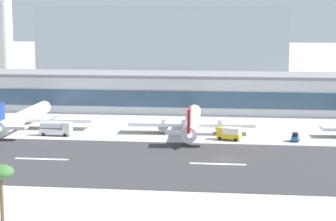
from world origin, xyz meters
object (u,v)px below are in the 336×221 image
(distant_hotel_block, at_px, (163,41))
(service_box_truck_2, at_px, (229,133))
(airliner_red_tail_gate_1, at_px, (192,123))
(service_baggage_tug_0, at_px, (295,137))
(airliner_navy_tail_gate_0, at_px, (22,118))
(service_fuel_truck_1, at_px, (56,128))
(control_tower, at_px, (5,28))
(terminal_building, at_px, (209,92))
(palm_tree_1, at_px, (1,175))

(distant_hotel_block, height_order, service_box_truck_2, distant_hotel_block)
(distant_hotel_block, distance_m, airliner_red_tail_gate_1, 176.40)
(service_baggage_tug_0, xyz_separation_m, service_box_truck_2, (-16.59, -0.34, 0.74))
(airliner_navy_tail_gate_0, distance_m, airliner_red_tail_gate_1, 48.14)
(airliner_navy_tail_gate_0, xyz_separation_m, service_fuel_truck_1, (12.51, -8.91, -0.97))
(control_tower, distance_m, service_baggage_tug_0, 136.22)
(service_fuel_truck_1, height_order, service_box_truck_2, service_fuel_truck_1)
(service_fuel_truck_1, bearing_deg, terminal_building, 53.93)
(airliner_navy_tail_gate_0, relative_size, service_fuel_truck_1, 5.26)
(service_baggage_tug_0, height_order, service_fuel_truck_1, service_fuel_truck_1)
(terminal_building, xyz_separation_m, service_baggage_tug_0, (24.46, -48.37, -5.31))
(control_tower, bearing_deg, service_box_truck_2, -41.41)
(service_baggage_tug_0, bearing_deg, palm_tree_1, 161.26)
(distant_hotel_block, distance_m, service_fuel_truck_1, 180.66)
(airliner_navy_tail_gate_0, distance_m, service_baggage_tug_0, 75.43)
(service_baggage_tug_0, xyz_separation_m, service_fuel_truck_1, (-62.35, 0.09, 0.98))
(terminal_building, bearing_deg, service_fuel_truck_1, -128.12)
(distant_hotel_block, bearing_deg, palm_tree_1, -87.66)
(airliner_navy_tail_gate_0, bearing_deg, service_box_truck_2, -100.73)
(control_tower, bearing_deg, service_baggage_tug_0, -36.59)
(airliner_red_tail_gate_1, bearing_deg, service_baggage_tug_0, -106.58)
(control_tower, xyz_separation_m, palm_tree_1, (60.86, -154.64, -18.00))
(control_tower, height_order, palm_tree_1, control_tower)
(airliner_red_tail_gate_1, bearing_deg, control_tower, 45.47)
(distant_hotel_block, bearing_deg, airliner_navy_tail_gate_0, -96.02)
(control_tower, bearing_deg, airliner_red_tail_gate_1, -42.15)
(control_tower, height_order, service_box_truck_2, control_tower)
(service_fuel_truck_1, height_order, palm_tree_1, palm_tree_1)
(airliner_navy_tail_gate_0, height_order, palm_tree_1, palm_tree_1)
(service_box_truck_2, distance_m, palm_tree_1, 80.73)
(terminal_building, relative_size, distant_hotel_block, 1.48)
(airliner_navy_tail_gate_0, xyz_separation_m, airliner_red_tail_gate_1, (48.08, -2.22, -0.03))
(distant_hotel_block, distance_m, palm_tree_1, 255.22)
(service_box_truck_2, bearing_deg, palm_tree_1, 86.43)
(control_tower, xyz_separation_m, airliner_red_tail_gate_1, (80.53, -72.90, -24.41))
(airliner_navy_tail_gate_0, bearing_deg, terminal_building, -53.63)
(terminal_building, bearing_deg, service_box_truck_2, -80.82)
(control_tower, height_order, airliner_navy_tail_gate_0, control_tower)
(distant_hotel_block, relative_size, service_box_truck_2, 20.99)
(distant_hotel_block, xyz_separation_m, airliner_navy_tail_gate_0, (-18.01, -170.87, -15.84))
(airliner_navy_tail_gate_0, xyz_separation_m, service_box_truck_2, (58.27, -9.34, -1.21))
(terminal_building, bearing_deg, airliner_red_tail_gate_1, -93.19)
(terminal_building, height_order, service_baggage_tug_0, terminal_building)
(control_tower, height_order, service_baggage_tug_0, control_tower)
(terminal_building, relative_size, palm_tree_1, 18.63)
(service_box_truck_2, bearing_deg, terminal_building, -62.58)
(distant_hotel_block, xyz_separation_m, palm_tree_1, (10.40, -254.84, -9.46))
(service_fuel_truck_1, xyz_separation_m, palm_tree_1, (15.90, -75.05, 7.35))
(terminal_building, xyz_separation_m, service_box_truck_2, (7.87, -48.71, -4.57))
(distant_hotel_block, bearing_deg, control_tower, -116.73)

